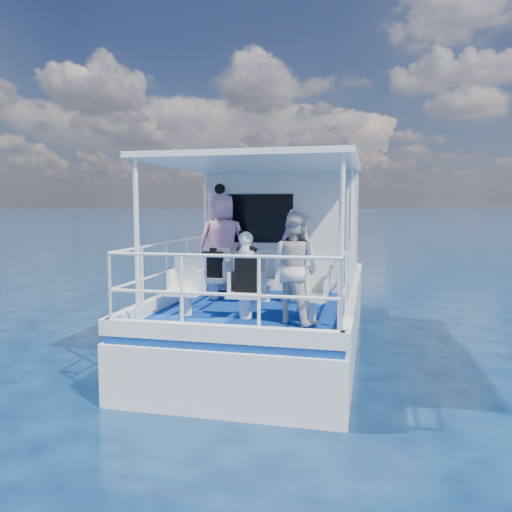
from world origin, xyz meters
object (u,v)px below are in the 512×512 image
at_px(backpack_center, 247,275).
at_px(panda, 246,244).
at_px(passenger_stbd_aft, 296,268).
at_px(passenger_port_fwd, 223,243).

xyz_separation_m(backpack_center, panda, (-0.01, -0.02, 0.43)).
relative_size(backpack_center, panda, 1.24).
height_order(passenger_stbd_aft, panda, passenger_stbd_aft).
bearing_deg(passenger_stbd_aft, passenger_port_fwd, -24.55).
bearing_deg(panda, backpack_center, 73.66).
bearing_deg(passenger_stbd_aft, backpack_center, 18.51).
bearing_deg(passenger_port_fwd, passenger_stbd_aft, 105.57).
distance_m(passenger_port_fwd, panda, 2.26).
bearing_deg(backpack_center, passenger_port_fwd, 115.47).
relative_size(passenger_port_fwd, backpack_center, 3.80).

